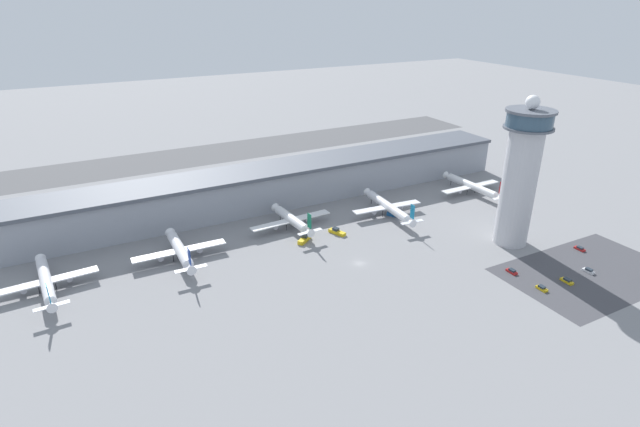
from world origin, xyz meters
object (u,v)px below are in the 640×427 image
at_px(airplane_gate_alpha, 46,281).
at_px(service_truck_catering, 337,232).
at_px(service_truck_fuel, 396,214).
at_px(car_green_van, 512,271).
at_px(service_truck_baggage, 506,220).
at_px(car_black_suv, 542,288).
at_px(car_blue_compact, 580,249).
at_px(airplane_gate_bravo, 180,250).
at_px(airplane_gate_charlie, 292,220).
at_px(airplane_gate_echo, 472,186).
at_px(control_tower, 521,173).
at_px(car_grey_coupe, 588,271).
at_px(airplane_gate_delta, 388,207).
at_px(service_truck_water, 305,239).
at_px(car_maroon_suv, 567,281).

xyz_separation_m(airplane_gate_alpha, service_truck_catering, (109.81, -6.72, -3.25)).
distance_m(service_truck_fuel, car_green_van, 62.01).
bearing_deg(service_truck_baggage, car_black_suv, -124.48).
distance_m(airplane_gate_alpha, car_blue_compact, 199.00).
relative_size(airplane_gate_alpha, service_truck_catering, 4.61).
height_order(airplane_gate_bravo, airplane_gate_charlie, airplane_gate_bravo).
bearing_deg(car_black_suv, airplane_gate_echo, 61.58).
relative_size(airplane_gate_echo, service_truck_catering, 4.78).
xyz_separation_m(airplane_gate_bravo, service_truck_fuel, (97.02, -4.53, -3.13)).
xyz_separation_m(control_tower, car_grey_coupe, (6.70, -31.26, -29.21)).
height_order(airplane_gate_delta, car_black_suv, airplane_gate_delta).
height_order(airplane_gate_echo, car_green_van, airplane_gate_echo).
relative_size(service_truck_water, car_black_suv, 1.91).
height_order(airplane_gate_alpha, car_blue_compact, airplane_gate_alpha).
bearing_deg(airplane_gate_charlie, control_tower, -35.76).
bearing_deg(airplane_gate_echo, airplane_gate_charlie, 177.36).
bearing_deg(airplane_gate_alpha, car_maroon_suv, -25.92).
bearing_deg(airplane_gate_charlie, car_grey_coupe, -46.36).
height_order(airplane_gate_echo, service_truck_water, airplane_gate_echo).
bearing_deg(car_maroon_suv, airplane_gate_bravo, 145.58).
distance_m(airplane_gate_delta, car_grey_coupe, 84.74).
distance_m(service_truck_catering, car_blue_compact, 97.48).
xyz_separation_m(airplane_gate_charlie, service_truck_baggage, (87.30, -38.25, -3.27)).
bearing_deg(car_black_suv, car_blue_compact, 19.47).
xyz_separation_m(service_truck_catering, car_blue_compact, (78.35, -58.00, -0.35)).
bearing_deg(car_blue_compact, airplane_gate_charlie, 142.60).
relative_size(control_tower, car_black_suv, 14.84).
bearing_deg(airplane_gate_bravo, airplane_gate_delta, -1.19).
bearing_deg(service_truck_baggage, service_truck_catering, 160.97).
distance_m(control_tower, car_grey_coupe, 43.30).
bearing_deg(airplane_gate_bravo, control_tower, -21.16).
bearing_deg(car_grey_coupe, airplane_gate_bravo, 148.70).
bearing_deg(airplane_gate_charlie, airplane_gate_bravo, -173.68).
distance_m(airplane_gate_charlie, car_black_suv, 101.24).
height_order(service_truck_fuel, car_grey_coupe, service_truck_fuel).
height_order(airplane_gate_charlie, service_truck_water, airplane_gate_charlie).
bearing_deg(service_truck_baggage, car_maroon_suv, -112.94).
bearing_deg(car_blue_compact, airplane_gate_alpha, 161.02).
height_order(airplane_gate_echo, service_truck_catering, airplane_gate_echo).
bearing_deg(car_black_suv, service_truck_fuel, 95.96).
relative_size(airplane_gate_delta, service_truck_water, 5.36).
bearing_deg(car_blue_compact, car_black_suv, -160.53).
distance_m(airplane_gate_charlie, service_truck_water, 13.68).
relative_size(service_truck_fuel, service_truck_baggage, 0.96).
xyz_separation_m(airplane_gate_charlie, airplane_gate_echo, (98.79, -4.55, -0.28)).
bearing_deg(airplane_gate_alpha, service_truck_water, -4.07).
bearing_deg(airplane_gate_delta, car_grey_coupe, -65.34).
height_order(service_truck_water, car_black_suv, service_truck_water).
relative_size(airplane_gate_alpha, car_black_suv, 9.52).
bearing_deg(car_green_van, service_truck_catering, 124.73).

